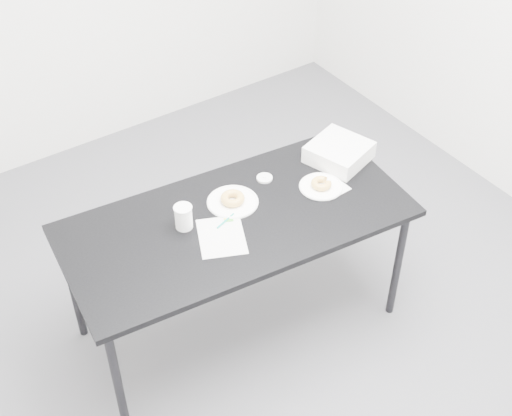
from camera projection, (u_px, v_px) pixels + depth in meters
floor at (245, 327)px, 3.74m from camera, size 4.00×4.00×0.00m
table at (237, 227)px, 3.33m from camera, size 1.68×0.91×0.74m
scorecard at (222, 236)px, 3.20m from camera, size 0.29×0.32×0.00m
logo_patch at (228, 219)px, 3.28m from camera, size 0.05×0.05×0.00m
pen at (226, 221)px, 3.27m from camera, size 0.12×0.05×0.01m
napkin at (330, 187)px, 3.46m from camera, size 0.16×0.16×0.00m
plate_near at (321, 187)px, 3.45m from camera, size 0.21×0.21×0.01m
donut_near at (321, 183)px, 3.44m from camera, size 0.11×0.11×0.03m
plate_far at (233, 202)px, 3.37m from camera, size 0.24×0.24×0.01m
donut_far at (233, 198)px, 3.36m from camera, size 0.12×0.12×0.04m
coffee_cup at (184, 217)px, 3.21m from camera, size 0.08×0.08×0.12m
cup_lid at (265, 178)px, 3.50m from camera, size 0.08×0.08×0.01m
bakery_box at (339, 152)px, 3.60m from camera, size 0.34×0.34×0.09m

